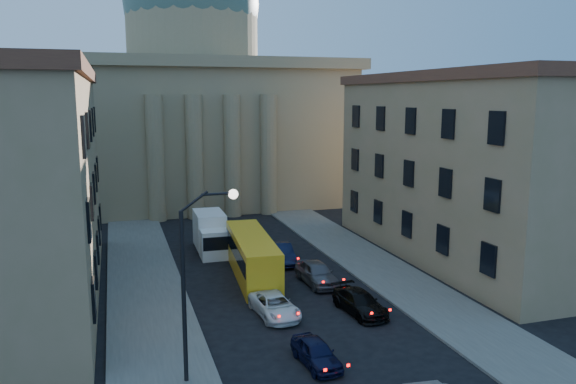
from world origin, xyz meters
name	(u,v)px	position (x,y,z in m)	size (l,w,h in m)	color
sidewalk_left	(149,306)	(-8.50, 18.00, 0.07)	(5.00, 60.00, 0.15)	#5B5953
sidewalk_right	(397,280)	(8.50, 18.00, 0.07)	(5.00, 60.00, 0.15)	#5B5953
church	(195,104)	(0.00, 55.47, 11.88)	(68.02, 28.76, 36.60)	#8D7D57
building_right	(471,165)	(17.00, 22.00, 7.42)	(11.60, 26.60, 14.70)	#A07F5E
street_lamp	(195,270)	(-6.97, 8.00, 5.29)	(2.62, 0.44, 8.83)	black
car_left_near	(316,353)	(-1.27, 7.92, 0.63)	(1.48, 3.68, 1.26)	black
car_left_mid	(275,306)	(-1.49, 14.41, 0.62)	(2.07, 4.50, 1.25)	white
car_right_mid	(360,302)	(3.50, 13.32, 0.66)	(1.85, 4.56, 1.32)	black
car_right_far	(317,273)	(2.87, 19.03, 0.79)	(1.87, 4.65, 1.58)	#55555A
car_right_distant	(281,254)	(1.98, 24.55, 0.75)	(1.58, 4.53, 1.49)	black
city_bus	(252,255)	(-0.99, 22.00, 1.62)	(3.28, 10.83, 3.01)	yellow
box_truck	(211,234)	(-2.71, 29.29, 1.53)	(2.42, 5.91, 3.22)	white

